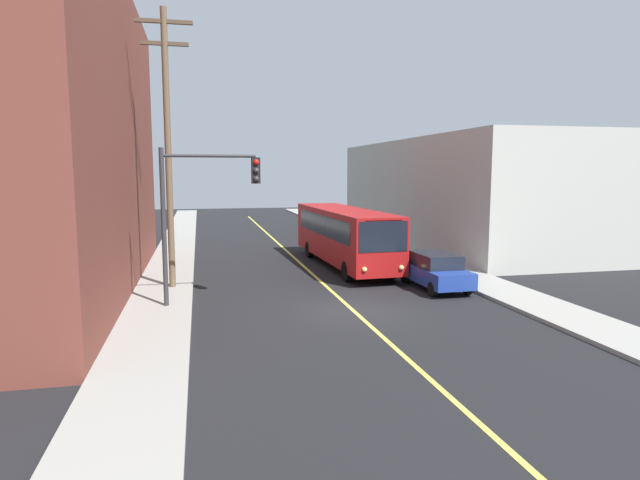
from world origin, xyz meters
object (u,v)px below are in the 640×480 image
city_bus (344,234)px  traffic_signal_left_corner (205,197)px  parked_car_blue (435,270)px  utility_pole_near (168,139)px

city_bus → traffic_signal_left_corner: (-7.61, -7.85, 2.49)m
parked_car_blue → utility_pole_near: utility_pole_near is taller
city_bus → traffic_signal_left_corner: 11.21m
parked_car_blue → traffic_signal_left_corner: 10.76m
parked_car_blue → traffic_signal_left_corner: (-10.11, -1.25, 3.46)m
city_bus → utility_pole_near: size_ratio=1.02×
traffic_signal_left_corner → parked_car_blue: bearing=7.1°
utility_pole_near → traffic_signal_left_corner: bearing=-67.5°
city_bus → traffic_signal_left_corner: bearing=-134.1°
city_bus → utility_pole_near: (-9.08, -4.32, 4.86)m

